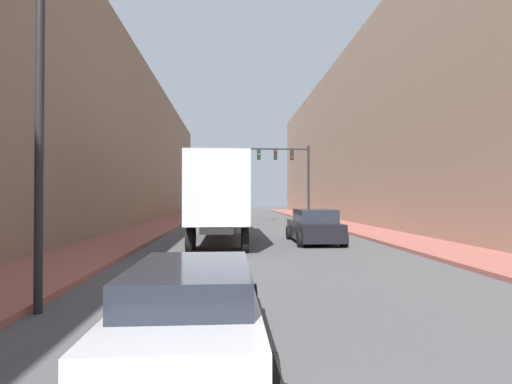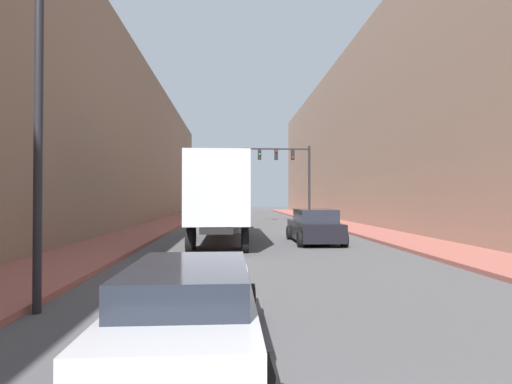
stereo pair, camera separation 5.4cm
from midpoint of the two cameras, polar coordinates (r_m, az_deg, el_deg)
sidewalk_right at (r=31.76m, az=12.06°, el=-4.63°), size 3.14×80.00×0.15m
sidewalk_left at (r=31.03m, az=-13.72°, el=-4.71°), size 3.14×80.00×0.15m
building_right at (r=33.70m, az=19.60°, el=8.73°), size 6.00×80.00×15.51m
building_left at (r=32.38m, az=-21.73°, el=7.21°), size 6.00×80.00×13.37m
semi_truck at (r=20.99m, az=-5.16°, el=-0.71°), size 2.50×12.84×4.00m
sedan_car at (r=5.73m, az=-9.36°, el=-16.39°), size 1.97×4.48×1.29m
suv_car at (r=19.53m, az=8.23°, el=-4.95°), size 2.20×4.66×1.63m
traffic_signal_gantry at (r=35.30m, az=5.02°, el=3.43°), size 5.97×0.35×6.78m
street_lamp at (r=8.86m, az=-28.65°, el=14.19°), size 0.44×0.44×6.96m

